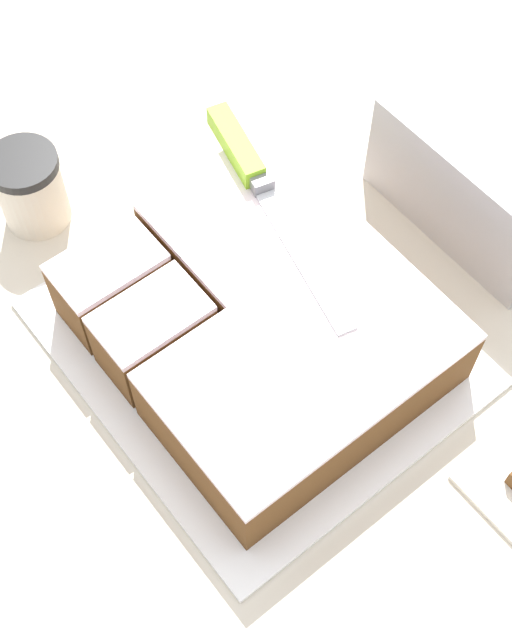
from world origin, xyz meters
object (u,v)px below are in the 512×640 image
at_px(cake, 260,321).
at_px(coffee_cup, 30,188).
at_px(cake_board, 256,342).
at_px(knife, 251,165).

distance_m(cake, coffee_cup, 0.29).
relative_size(cake_board, knife, 1.35).
distance_m(cake, knife, 0.16).
bearing_deg(knife, cake_board, -22.93).
bearing_deg(cake, cake_board, -141.17).
relative_size(knife, coffee_cup, 3.10).
relative_size(cake, knife, 1.13).
bearing_deg(knife, cake, -21.56).
xyz_separation_m(cake_board, cake, (0.00, 0.00, 0.04)).
relative_size(cake_board, coffee_cup, 4.20).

